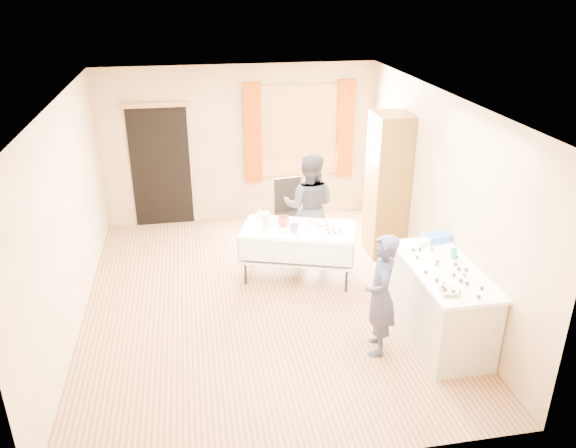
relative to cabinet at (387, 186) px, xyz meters
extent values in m
cube|color=#9E7047|center=(-1.99, -1.07, -1.07)|extent=(4.50, 5.50, 0.02)
cube|color=white|center=(-1.99, -1.07, 1.55)|extent=(4.50, 5.50, 0.02)
cube|color=tan|center=(-1.99, 1.69, 0.24)|extent=(4.50, 0.02, 2.60)
cube|color=tan|center=(-1.99, -3.83, 0.24)|extent=(4.50, 0.02, 2.60)
cube|color=tan|center=(-4.25, -1.07, 0.24)|extent=(0.02, 5.50, 2.60)
cube|color=tan|center=(0.27, -1.07, 0.24)|extent=(0.02, 5.50, 2.60)
cube|color=olive|center=(-0.99, 1.65, 0.44)|extent=(1.32, 0.06, 1.52)
cube|color=white|center=(-0.99, 1.63, 0.44)|extent=(1.20, 0.02, 1.40)
cube|color=#AA3500|center=(-1.77, 1.60, 0.44)|extent=(0.28, 0.06, 1.65)
cube|color=#AA3500|center=(-0.21, 1.60, 0.44)|extent=(0.28, 0.06, 1.65)
cube|color=black|center=(-3.29, 1.66, -0.06)|extent=(0.95, 0.04, 2.00)
cube|color=olive|center=(-3.29, 1.63, 0.96)|extent=(1.05, 0.06, 0.08)
cube|color=brown|center=(0.00, 0.00, 0.00)|extent=(0.50, 0.60, 2.12)
cube|color=beige|center=(-0.10, -2.24, -0.63)|extent=(0.68, 1.51, 0.86)
cube|color=white|center=(-0.10, -2.24, -0.17)|extent=(0.74, 1.57, 0.04)
cube|color=white|center=(-1.43, -0.57, -0.33)|extent=(1.64, 1.17, 0.04)
cube|color=black|center=(-1.33, 0.49, -0.60)|extent=(0.48, 0.48, 0.06)
cube|color=black|center=(-1.36, 0.68, -0.33)|extent=(0.43, 0.10, 0.61)
imported|color=#262845|center=(-0.87, -2.36, -0.35)|extent=(0.68, 0.58, 1.41)
imported|color=black|center=(-1.15, 0.04, -0.26)|extent=(1.15, 1.09, 1.59)
cylinder|color=#0D9D4C|center=(0.08, -2.06, -0.09)|extent=(0.07, 0.07, 0.12)
imported|color=white|center=(-0.31, -2.77, -0.12)|extent=(0.28, 0.28, 0.05)
cube|color=white|center=(-0.14, -1.69, -0.11)|extent=(0.16, 0.11, 0.08)
cube|color=blue|center=(0.08, -1.58, -0.11)|extent=(0.33, 0.25, 0.08)
cylinder|color=silver|center=(-1.86, -0.53, -0.20)|extent=(0.13, 0.13, 0.22)
imported|color=#EA3F1F|center=(-1.62, -0.46, -0.24)|extent=(0.25, 0.25, 0.13)
imported|color=red|center=(-1.51, -0.70, -0.25)|extent=(0.21, 0.21, 0.12)
imported|color=white|center=(-1.10, -0.54, -0.28)|extent=(0.28, 0.28, 0.05)
cube|color=white|center=(-0.99, -0.82, -0.30)|extent=(0.33, 0.29, 0.02)
imported|color=white|center=(-1.90, -0.20, -0.22)|extent=(0.13, 0.13, 0.17)
sphere|color=#3F2314|center=(-0.27, -2.83, -0.13)|extent=(0.04, 0.04, 0.04)
sphere|color=black|center=(0.11, -2.06, -0.13)|extent=(0.04, 0.04, 0.04)
sphere|color=black|center=(-0.10, -2.45, -0.13)|extent=(0.04, 0.04, 0.04)
sphere|color=black|center=(-0.26, -2.77, -0.13)|extent=(0.04, 0.04, 0.04)
sphere|color=black|center=(-0.04, -2.64, -0.13)|extent=(0.04, 0.04, 0.04)
sphere|color=black|center=(0.06, -2.76, -0.13)|extent=(0.04, 0.04, 0.04)
sphere|color=#3F2314|center=(-0.35, -2.84, -0.13)|extent=(0.04, 0.04, 0.04)
sphere|color=black|center=(-0.33, -2.00, -0.13)|extent=(0.04, 0.04, 0.04)
sphere|color=black|center=(-0.08, -2.58, -0.13)|extent=(0.04, 0.04, 0.04)
sphere|color=black|center=(-0.05, -2.91, -0.13)|extent=(0.04, 0.04, 0.04)
sphere|color=black|center=(-0.29, -2.62, -0.13)|extent=(0.04, 0.04, 0.04)
sphere|color=black|center=(-0.30, -1.80, -0.13)|extent=(0.04, 0.04, 0.04)
sphere|color=#3F2314|center=(0.01, -2.47, -0.13)|extent=(0.04, 0.04, 0.04)
sphere|color=black|center=(-0.22, -1.81, -0.13)|extent=(0.04, 0.04, 0.04)
sphere|color=black|center=(-0.33, -2.53, -0.13)|extent=(0.04, 0.04, 0.04)
sphere|color=black|center=(0.03, -2.22, -0.13)|extent=(0.04, 0.04, 0.04)
sphere|color=black|center=(-0.33, -2.73, -0.13)|extent=(0.04, 0.04, 0.04)
sphere|color=black|center=(-0.20, -2.79, -0.13)|extent=(0.04, 0.04, 0.04)
sphere|color=#3F2314|center=(-0.18, -2.20, -0.13)|extent=(0.04, 0.04, 0.04)
sphere|color=black|center=(0.08, -2.37, -0.13)|extent=(0.04, 0.04, 0.04)
sphere|color=black|center=(-0.15, -2.14, -0.13)|extent=(0.04, 0.04, 0.04)
sphere|color=black|center=(-0.37, -2.34, -0.13)|extent=(0.04, 0.04, 0.04)
sphere|color=black|center=(-0.33, -2.68, -0.13)|extent=(0.04, 0.04, 0.04)
sphere|color=black|center=(-0.35, -2.67, -0.13)|extent=(0.04, 0.04, 0.04)
sphere|color=#3F2314|center=(-0.08, -1.83, -0.13)|extent=(0.04, 0.04, 0.04)
sphere|color=black|center=(0.01, -2.34, -0.13)|extent=(0.04, 0.04, 0.04)
camera|label=1|loc=(-2.77, -7.32, 2.80)|focal=35.00mm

